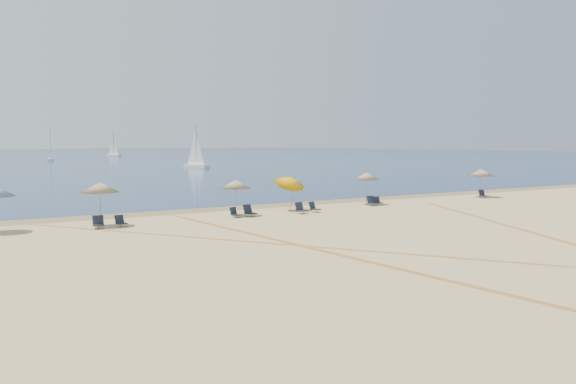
% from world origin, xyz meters
% --- Properties ---
extents(ground, '(160.00, 160.00, 0.00)m').
position_xyz_m(ground, '(0.00, 0.00, 0.00)').
color(ground, tan).
rests_on(ground, ground).
extents(wet_sand, '(500.00, 500.00, 0.00)m').
position_xyz_m(wet_sand, '(0.00, 24.00, 0.00)').
color(wet_sand, olive).
rests_on(wet_sand, ground).
extents(umbrella_1, '(2.07, 2.07, 2.49)m').
position_xyz_m(umbrella_1, '(-12.51, 19.43, 2.15)').
color(umbrella_1, gray).
rests_on(umbrella_1, ground).
extents(umbrella_2, '(1.92, 1.92, 2.33)m').
position_xyz_m(umbrella_2, '(-4.05, 19.72, 1.99)').
color(umbrella_2, gray).
rests_on(umbrella_2, ground).
extents(umbrella_3, '(2.01, 2.06, 2.71)m').
position_xyz_m(umbrella_3, '(0.36, 20.27, 2.03)').
color(umbrella_3, gray).
rests_on(umbrella_3, ground).
extents(umbrella_4, '(1.89, 1.89, 2.45)m').
position_xyz_m(umbrella_4, '(7.27, 20.64, 2.11)').
color(umbrella_4, gray).
rests_on(umbrella_4, ground).
extents(umbrella_5, '(2.23, 2.23, 2.40)m').
position_xyz_m(umbrella_5, '(19.21, 20.12, 2.06)').
color(umbrella_5, gray).
rests_on(umbrella_5, ground).
extents(chair_1, '(0.67, 0.76, 0.69)m').
position_xyz_m(chair_1, '(-12.82, 18.78, 0.31)').
color(chair_1, black).
rests_on(chair_1, ground).
extents(chair_2, '(0.62, 0.69, 0.62)m').
position_xyz_m(chair_2, '(-11.58, 18.94, 0.27)').
color(chair_2, black).
rests_on(chair_2, ground).
extents(chair_3, '(0.70, 0.76, 0.63)m').
position_xyz_m(chair_3, '(-4.47, 19.06, 0.28)').
color(chair_3, black).
rests_on(chair_3, ground).
extents(chair_4, '(0.75, 0.83, 0.74)m').
position_xyz_m(chair_4, '(-3.48, 19.03, 0.32)').
color(chair_4, black).
rests_on(chair_4, ground).
extents(chair_5, '(0.68, 0.77, 0.73)m').
position_xyz_m(chair_5, '(0.07, 18.58, 0.32)').
color(chair_5, black).
rests_on(chair_5, ground).
extents(chair_6, '(0.75, 0.81, 0.68)m').
position_xyz_m(chair_6, '(1.27, 18.82, 0.30)').
color(chair_6, black).
rests_on(chair_6, ground).
extents(chair_7, '(0.65, 0.74, 0.71)m').
position_xyz_m(chair_7, '(7.05, 19.77, 0.31)').
color(chair_7, black).
rests_on(chair_7, ground).
extents(chair_8, '(0.51, 0.59, 0.60)m').
position_xyz_m(chair_8, '(7.91, 20.08, 0.26)').
color(chair_8, black).
rests_on(chair_8, ground).
extents(chair_9, '(0.65, 0.73, 0.68)m').
position_xyz_m(chair_9, '(18.81, 19.56, 0.30)').
color(chair_9, black).
rests_on(chair_9, ground).
extents(sailboat_0, '(2.56, 5.50, 7.94)m').
position_xyz_m(sailboat_0, '(10.09, 142.73, 2.40)').
color(sailboat_0, white).
rests_on(sailboat_0, ocean).
extents(sailboat_2, '(3.76, 5.21, 7.80)m').
position_xyz_m(sailboat_2, '(36.21, 178.19, 2.36)').
color(sailboat_2, white).
rests_on(sailboat_2, ocean).
extents(sailboat_3, '(3.08, 5.43, 7.88)m').
position_xyz_m(sailboat_3, '(23.67, 87.36, 2.39)').
color(sailboat_3, white).
rests_on(sailboat_3, ocean).
extents(tire_tracks, '(52.53, 43.29, 0.00)m').
position_xyz_m(tire_tracks, '(-3.05, 8.37, 0.00)').
color(tire_tracks, tan).
rests_on(tire_tracks, ground).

